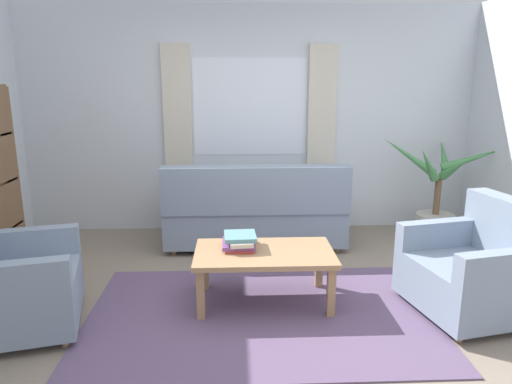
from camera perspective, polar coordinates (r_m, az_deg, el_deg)
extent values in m
plane|color=gray|center=(3.71, 0.44, -14.80)|extent=(6.24, 6.24, 0.00)
cube|color=silver|center=(5.54, -0.75, 8.81)|extent=(5.32, 0.12, 2.60)
cube|color=white|center=(5.47, -0.74, 10.32)|extent=(1.30, 0.01, 1.10)
cube|color=beige|center=(5.47, -9.58, 10.14)|extent=(0.32, 0.06, 1.40)
cube|color=beige|center=(5.53, 8.05, 10.22)|extent=(0.32, 0.06, 1.40)
cube|color=#604C6B|center=(3.70, 0.44, -14.72)|extent=(2.62, 1.71, 0.01)
cube|color=gray|center=(5.12, -0.15, -3.58)|extent=(1.90, 0.80, 0.38)
cube|color=gray|center=(4.70, 0.01, 0.28)|extent=(1.90, 0.20, 0.48)
cube|color=gray|center=(5.15, 9.57, -0.11)|extent=(0.16, 0.80, 0.24)
cube|color=gray|center=(5.08, -10.01, -0.31)|extent=(0.16, 0.80, 0.24)
cylinder|color=#A87F56|center=(5.57, 8.52, -4.68)|extent=(0.06, 0.06, 0.06)
cylinder|color=#A87F56|center=(5.51, -9.18, -4.92)|extent=(0.06, 0.06, 0.06)
cylinder|color=#A87F56|center=(5.02, 9.81, -6.82)|extent=(0.06, 0.06, 0.06)
cylinder|color=#A87F56|center=(4.95, -9.96, -7.12)|extent=(0.06, 0.06, 0.06)
cube|color=gray|center=(3.83, -26.88, -11.41)|extent=(0.98, 1.01, 0.36)
cube|color=gray|center=(3.39, -28.47, -9.45)|extent=(0.81, 0.31, 0.22)
cube|color=gray|center=(4.06, -26.43, -5.58)|extent=(0.81, 0.31, 0.22)
cylinder|color=#A87F56|center=(3.57, -22.23, -16.57)|extent=(0.05, 0.05, 0.06)
cylinder|color=#A87F56|center=(4.17, -21.33, -11.95)|extent=(0.05, 0.05, 0.06)
cube|color=gray|center=(3.99, 24.51, -10.16)|extent=(0.96, 0.99, 0.36)
cube|color=gray|center=(4.06, 28.72, -4.03)|extent=(0.35, 0.86, 0.46)
cube|color=gray|center=(4.15, 21.82, -4.69)|extent=(0.81, 0.28, 0.22)
cube|color=gray|center=(3.63, 28.50, -7.96)|extent=(0.81, 0.28, 0.22)
cylinder|color=#A87F56|center=(4.14, 17.70, -11.82)|extent=(0.05, 0.05, 0.06)
cylinder|color=#A87F56|center=(3.65, 23.53, -15.94)|extent=(0.05, 0.05, 0.06)
cylinder|color=#A87F56|center=(4.50, 24.75, -10.39)|extent=(0.05, 0.05, 0.06)
cube|color=#A87F56|center=(3.73, 1.02, -7.51)|extent=(1.10, 0.64, 0.04)
cube|color=#A87F56|center=(3.58, -6.77, -12.36)|extent=(0.06, 0.06, 0.40)
cube|color=#A87F56|center=(3.64, 9.15, -12.00)|extent=(0.06, 0.06, 0.40)
cube|color=#A87F56|center=(4.06, -6.24, -9.15)|extent=(0.06, 0.06, 0.40)
cube|color=#A87F56|center=(4.11, 7.70, -8.89)|extent=(0.06, 0.06, 0.40)
cube|color=#B23833|center=(3.79, -1.90, -6.69)|extent=(0.24, 0.29, 0.02)
cube|color=#7F478C|center=(3.79, -2.12, -6.28)|extent=(0.26, 0.29, 0.03)
cube|color=beige|center=(3.77, -1.91, -5.90)|extent=(0.20, 0.32, 0.03)
cube|color=#5B8E93|center=(3.76, -1.96, -5.41)|extent=(0.26, 0.28, 0.03)
cylinder|color=#B7B2A8|center=(5.67, 20.95, -3.93)|extent=(0.42, 0.42, 0.29)
cylinder|color=brown|center=(5.58, 21.25, -0.53)|extent=(0.07, 0.07, 0.41)
cone|color=#47894C|center=(5.59, 25.11, 3.80)|extent=(0.69, 0.25, 0.35)
cone|color=#47894C|center=(5.81, 21.92, 4.26)|extent=(0.30, 0.61, 0.38)
cone|color=#47894C|center=(5.51, 18.17, 4.19)|extent=(0.58, 0.37, 0.46)
cone|color=#47894C|center=(5.25, 20.31, 3.17)|extent=(0.40, 0.40, 0.47)
cone|color=#47894C|center=(5.34, 23.16, 2.67)|extent=(0.20, 0.43, 0.35)
cube|color=brown|center=(5.02, -28.56, 1.46)|extent=(0.30, 0.04, 1.70)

